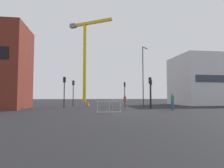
{
  "coord_description": "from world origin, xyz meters",
  "views": [
    {
      "loc": [
        -3.3,
        -17.56,
        1.53
      ],
      "look_at": [
        0.0,
        5.86,
        3.01
      ],
      "focal_mm": 30.8,
      "sensor_mm": 36.0,
      "label": 1
    }
  ],
  "objects_px": {
    "construction_crane": "(85,50)",
    "streetlamp_tall": "(143,72)",
    "traffic_light_island": "(150,88)",
    "traffic_cone_on_verge": "(88,104)",
    "pedestrian_waiting": "(125,100)",
    "traffic_light_corner": "(73,89)",
    "pedestrian_walking": "(172,100)",
    "traffic_light_far": "(64,87)",
    "traffic_light_verge": "(125,90)",
    "traffic_light_near": "(151,89)"
  },
  "relations": [
    {
      "from": "streetlamp_tall",
      "to": "pedestrian_walking",
      "type": "xyz_separation_m",
      "value": [
        0.24,
        -9.4,
        -4.25
      ]
    },
    {
      "from": "construction_crane",
      "to": "traffic_light_island",
      "type": "xyz_separation_m",
      "value": [
        7.46,
        -31.86,
        -11.82
      ]
    },
    {
      "from": "traffic_light_corner",
      "to": "pedestrian_waiting",
      "type": "height_order",
      "value": "traffic_light_corner"
    },
    {
      "from": "traffic_light_far",
      "to": "traffic_light_corner",
      "type": "distance_m",
      "value": 4.34
    },
    {
      "from": "streetlamp_tall",
      "to": "traffic_light_corner",
      "type": "relative_size",
      "value": 2.42
    },
    {
      "from": "traffic_light_near",
      "to": "traffic_light_far",
      "type": "height_order",
      "value": "traffic_light_far"
    },
    {
      "from": "streetlamp_tall",
      "to": "traffic_light_far",
      "type": "height_order",
      "value": "streetlamp_tall"
    },
    {
      "from": "traffic_light_near",
      "to": "pedestrian_waiting",
      "type": "xyz_separation_m",
      "value": [
        -3.81,
        -0.48,
        -1.58
      ]
    },
    {
      "from": "traffic_light_far",
      "to": "traffic_light_corner",
      "type": "bearing_deg",
      "value": 78.38
    },
    {
      "from": "construction_crane",
      "to": "streetlamp_tall",
      "type": "height_order",
      "value": "construction_crane"
    },
    {
      "from": "streetlamp_tall",
      "to": "pedestrian_waiting",
      "type": "bearing_deg",
      "value": -135.14
    },
    {
      "from": "traffic_light_near",
      "to": "traffic_light_corner",
      "type": "height_order",
      "value": "traffic_light_corner"
    },
    {
      "from": "traffic_light_verge",
      "to": "traffic_light_island",
      "type": "bearing_deg",
      "value": -82.33
    },
    {
      "from": "traffic_light_far",
      "to": "pedestrian_waiting",
      "type": "relative_size",
      "value": 2.4
    },
    {
      "from": "traffic_light_island",
      "to": "traffic_cone_on_verge",
      "type": "height_order",
      "value": "traffic_light_island"
    },
    {
      "from": "construction_crane",
      "to": "traffic_cone_on_verge",
      "type": "relative_size",
      "value": 32.33
    },
    {
      "from": "traffic_light_corner",
      "to": "traffic_light_verge",
      "type": "bearing_deg",
      "value": 4.14
    },
    {
      "from": "traffic_light_far",
      "to": "pedestrian_walking",
      "type": "xyz_separation_m",
      "value": [
        11.92,
        -5.62,
        -1.62
      ]
    },
    {
      "from": "traffic_light_verge",
      "to": "traffic_light_island",
      "type": "xyz_separation_m",
      "value": [
        1.17,
        -8.71,
        -0.03
      ]
    },
    {
      "from": "traffic_light_island",
      "to": "pedestrian_walking",
      "type": "bearing_deg",
      "value": -43.04
    },
    {
      "from": "construction_crane",
      "to": "traffic_light_verge",
      "type": "xyz_separation_m",
      "value": [
        6.28,
        -23.15,
        -11.79
      ]
    },
    {
      "from": "streetlamp_tall",
      "to": "pedestrian_walking",
      "type": "height_order",
      "value": "streetlamp_tall"
    },
    {
      "from": "streetlamp_tall",
      "to": "traffic_light_corner",
      "type": "distance_m",
      "value": 11.15
    },
    {
      "from": "traffic_light_corner",
      "to": "pedestrian_walking",
      "type": "relative_size",
      "value": 2.15
    },
    {
      "from": "traffic_cone_on_verge",
      "to": "traffic_light_island",
      "type": "bearing_deg",
      "value": -48.9
    },
    {
      "from": "streetlamp_tall",
      "to": "traffic_light_corner",
      "type": "bearing_deg",
      "value": 177.51
    },
    {
      "from": "pedestrian_walking",
      "to": "streetlamp_tall",
      "type": "bearing_deg",
      "value": 91.47
    },
    {
      "from": "streetlamp_tall",
      "to": "traffic_light_corner",
      "type": "xyz_separation_m",
      "value": [
        -10.8,
        0.47,
        -2.7
      ]
    },
    {
      "from": "traffic_light_far",
      "to": "traffic_cone_on_verge",
      "type": "bearing_deg",
      "value": 53.12
    },
    {
      "from": "traffic_light_near",
      "to": "traffic_cone_on_verge",
      "type": "bearing_deg",
      "value": 157.25
    },
    {
      "from": "traffic_light_near",
      "to": "traffic_light_island",
      "type": "xyz_separation_m",
      "value": [
        -1.65,
        -4.38,
        -0.06
      ]
    },
    {
      "from": "traffic_light_verge",
      "to": "streetlamp_tall",
      "type": "bearing_deg",
      "value": -20.58
    },
    {
      "from": "construction_crane",
      "to": "traffic_light_verge",
      "type": "bearing_deg",
      "value": -74.81
    },
    {
      "from": "traffic_light_far",
      "to": "traffic_cone_on_verge",
      "type": "height_order",
      "value": "traffic_light_far"
    },
    {
      "from": "traffic_light_far",
      "to": "traffic_light_verge",
      "type": "bearing_deg",
      "value": 28.55
    },
    {
      "from": "streetlamp_tall",
      "to": "traffic_light_near",
      "type": "bearing_deg",
      "value": -89.53
    },
    {
      "from": "traffic_light_near",
      "to": "traffic_light_corner",
      "type": "xyz_separation_m",
      "value": [
        -10.83,
        3.75,
        0.05
      ]
    },
    {
      "from": "traffic_cone_on_verge",
      "to": "pedestrian_waiting",
      "type": "bearing_deg",
      "value": -40.38
    },
    {
      "from": "construction_crane",
      "to": "traffic_light_island",
      "type": "relative_size",
      "value": 6.08
    },
    {
      "from": "construction_crane",
      "to": "streetlamp_tall",
      "type": "relative_size",
      "value": 2.39
    },
    {
      "from": "pedestrian_waiting",
      "to": "traffic_light_far",
      "type": "bearing_deg",
      "value": -179.84
    },
    {
      "from": "pedestrian_waiting",
      "to": "traffic_cone_on_verge",
      "type": "xyz_separation_m",
      "value": [
        -4.81,
        4.09,
        -0.64
      ]
    },
    {
      "from": "traffic_light_near",
      "to": "pedestrian_walking",
      "type": "height_order",
      "value": "traffic_light_near"
    },
    {
      "from": "pedestrian_waiting",
      "to": "traffic_cone_on_verge",
      "type": "height_order",
      "value": "pedestrian_waiting"
    },
    {
      "from": "traffic_light_island",
      "to": "pedestrian_waiting",
      "type": "bearing_deg",
      "value": 118.99
    },
    {
      "from": "streetlamp_tall",
      "to": "pedestrian_walking",
      "type": "bearing_deg",
      "value": -88.53
    },
    {
      "from": "streetlamp_tall",
      "to": "traffic_light_far",
      "type": "relative_size",
      "value": 2.35
    },
    {
      "from": "streetlamp_tall",
      "to": "traffic_light_island",
      "type": "bearing_deg",
      "value": -101.94
    },
    {
      "from": "traffic_light_verge",
      "to": "traffic_cone_on_verge",
      "type": "height_order",
      "value": "traffic_light_verge"
    },
    {
      "from": "traffic_light_verge",
      "to": "traffic_light_corner",
      "type": "xyz_separation_m",
      "value": [
        -8.01,
        -0.58,
        0.08
      ]
    }
  ]
}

